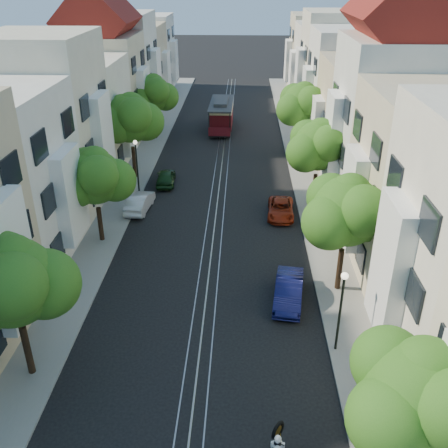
# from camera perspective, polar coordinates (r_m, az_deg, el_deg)

# --- Properties ---
(ground) EXTENTS (200.00, 200.00, 0.00)m
(ground) POSITION_cam_1_polar(r_m,az_deg,el_deg) (45.05, -0.28, 6.57)
(ground) COLOR black
(ground) RESTS_ON ground
(sidewalk_east) EXTENTS (2.50, 80.00, 0.12)m
(sidewalk_east) POSITION_cam_1_polar(r_m,az_deg,el_deg) (45.32, 8.98, 6.44)
(sidewalk_east) COLOR gray
(sidewalk_east) RESTS_ON ground
(sidewalk_west) EXTENTS (2.50, 80.00, 0.12)m
(sidewalk_west) POSITION_cam_1_polar(r_m,az_deg,el_deg) (45.89, -9.43, 6.67)
(sidewalk_west) COLOR gray
(sidewalk_west) RESTS_ON ground
(rail_left) EXTENTS (0.06, 80.00, 0.02)m
(rail_left) POSITION_cam_1_polar(r_m,az_deg,el_deg) (45.07, -0.98, 6.59)
(rail_left) COLOR gray
(rail_left) RESTS_ON ground
(rail_slot) EXTENTS (0.06, 80.00, 0.02)m
(rail_slot) POSITION_cam_1_polar(r_m,az_deg,el_deg) (45.04, -0.28, 6.58)
(rail_slot) COLOR gray
(rail_slot) RESTS_ON ground
(rail_right) EXTENTS (0.06, 80.00, 0.02)m
(rail_right) POSITION_cam_1_polar(r_m,az_deg,el_deg) (45.02, 0.42, 6.58)
(rail_right) COLOR gray
(rail_right) RESTS_ON ground
(lane_line) EXTENTS (0.08, 80.00, 0.01)m
(lane_line) POSITION_cam_1_polar(r_m,az_deg,el_deg) (45.05, -0.28, 6.58)
(lane_line) COLOR tan
(lane_line) RESTS_ON ground
(townhouses_east) EXTENTS (7.75, 72.00, 12.00)m
(townhouses_east) POSITION_cam_1_polar(r_m,az_deg,el_deg) (44.53, 15.52, 12.35)
(townhouses_east) COLOR beige
(townhouses_east) RESTS_ON ground
(townhouses_west) EXTENTS (7.75, 72.00, 11.76)m
(townhouses_west) POSITION_cam_1_polar(r_m,az_deg,el_deg) (45.51, -15.78, 12.49)
(townhouses_west) COLOR silver
(townhouses_west) RESTS_ON ground
(tree_e_a) EXTENTS (4.72, 3.87, 6.27)m
(tree_e_a) POSITION_cam_1_polar(r_m,az_deg,el_deg) (16.84, 21.48, -17.97)
(tree_e_a) COLOR black
(tree_e_a) RESTS_ON ground
(tree_e_b) EXTENTS (4.93, 4.08, 6.68)m
(tree_e_b) POSITION_cam_1_polar(r_m,az_deg,el_deg) (26.21, 13.96, 1.25)
(tree_e_b) COLOR black
(tree_e_b) RESTS_ON ground
(tree_e_c) EXTENTS (4.84, 3.99, 6.52)m
(tree_e_c) POSITION_cam_1_polar(r_m,az_deg,el_deg) (36.32, 10.81, 8.66)
(tree_e_c) COLOR black
(tree_e_c) RESTS_ON ground
(tree_e_d) EXTENTS (5.01, 4.16, 6.85)m
(tree_e_d) POSITION_cam_1_polar(r_m,az_deg,el_deg) (46.74, 9.04, 13.26)
(tree_e_d) COLOR black
(tree_e_d) RESTS_ON ground
(tree_w_a) EXTENTS (4.93, 4.08, 6.68)m
(tree_w_a) POSITION_cam_1_polar(r_m,az_deg,el_deg) (21.51, -22.94, -6.33)
(tree_w_a) COLOR black
(tree_w_a) RESTS_ON ground
(tree_w_b) EXTENTS (4.72, 3.87, 6.27)m
(tree_w_b) POSITION_cam_1_polar(r_m,az_deg,el_deg) (31.64, -14.48, 5.08)
(tree_w_b) COLOR black
(tree_w_b) RESTS_ON ground
(tree_w_c) EXTENTS (5.13, 4.28, 7.09)m
(tree_w_c) POSITION_cam_1_polar(r_m,az_deg,el_deg) (41.54, -10.58, 11.68)
(tree_w_c) COLOR black
(tree_w_c) RESTS_ON ground
(tree_w_d) EXTENTS (4.84, 3.99, 6.52)m
(tree_w_d) POSITION_cam_1_polar(r_m,az_deg,el_deg) (52.13, -8.03, 14.45)
(tree_w_d) COLOR black
(tree_w_d) RESTS_ON ground
(lamp_east) EXTENTS (0.32, 0.32, 4.16)m
(lamp_east) POSITION_cam_1_polar(r_m,az_deg,el_deg) (22.75, 13.29, -8.49)
(lamp_east) COLOR black
(lamp_east) RESTS_ON ground
(lamp_west) EXTENTS (0.32, 0.32, 4.16)m
(lamp_west) POSITION_cam_1_polar(r_m,az_deg,el_deg) (39.24, -9.97, 7.41)
(lamp_west) COLOR black
(lamp_west) RESTS_ON ground
(cable_car) EXTENTS (2.56, 7.86, 3.01)m
(cable_car) POSITION_cam_1_polar(r_m,az_deg,el_deg) (55.65, -0.29, 12.52)
(cable_car) COLOR black
(cable_car) RESTS_ON ground
(parked_car_e_mid) EXTENTS (1.93, 4.21, 1.34)m
(parked_car_e_mid) POSITION_cam_1_polar(r_m,az_deg,el_deg) (26.79, 7.39, -7.58)
(parked_car_e_mid) COLOR #0C0F40
(parked_car_e_mid) RESTS_ON ground
(parked_car_e_far) EXTENTS (2.05, 4.03, 1.09)m
(parked_car_e_far) POSITION_cam_1_polar(r_m,az_deg,el_deg) (35.84, 6.49, 1.72)
(parked_car_e_far) COLOR maroon
(parked_car_e_far) RESTS_ON ground
(parked_car_w_mid) EXTENTS (1.71, 4.01, 1.28)m
(parked_car_w_mid) POSITION_cam_1_polar(r_m,az_deg,el_deg) (36.97, -9.61, 2.49)
(parked_car_w_mid) COLOR silver
(parked_car_w_mid) RESTS_ON ground
(parked_car_w_far) EXTENTS (1.72, 3.75, 1.25)m
(parked_car_w_far) POSITION_cam_1_polar(r_m,az_deg,el_deg) (41.29, -6.67, 5.35)
(parked_car_w_far) COLOR #153416
(parked_car_w_far) RESTS_ON ground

